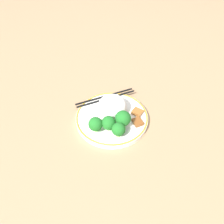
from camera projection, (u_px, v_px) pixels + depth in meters
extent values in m
plane|color=#9E7A56|center=(112.00, 120.00, 0.72)|extent=(3.00, 3.00, 0.00)
cylinder|color=white|center=(112.00, 118.00, 0.71)|extent=(0.23, 0.23, 0.02)
torus|color=#B28C26|center=(112.00, 116.00, 0.70)|extent=(0.23, 0.23, 0.00)
ellipsoid|color=white|center=(112.00, 105.00, 0.70)|extent=(0.09, 0.09, 0.06)
cylinder|color=#7FB756|center=(96.00, 129.00, 0.66)|extent=(0.01, 0.01, 0.01)
sphere|color=#1E6B23|center=(96.00, 124.00, 0.64)|extent=(0.04, 0.04, 0.04)
cylinder|color=#7FB756|center=(109.00, 128.00, 0.66)|extent=(0.01, 0.01, 0.01)
sphere|color=#1E6B23|center=(108.00, 123.00, 0.65)|extent=(0.04, 0.04, 0.04)
cylinder|color=#7FB756|center=(118.00, 134.00, 0.64)|extent=(0.01, 0.01, 0.01)
sphere|color=#1E6B23|center=(118.00, 129.00, 0.63)|extent=(0.04, 0.04, 0.04)
cylinder|color=#7FB756|center=(123.00, 124.00, 0.67)|extent=(0.01, 0.01, 0.02)
sphere|color=#1E6B23|center=(123.00, 118.00, 0.65)|extent=(0.05, 0.05, 0.05)
cube|color=#995B28|center=(120.00, 110.00, 0.72)|extent=(0.03, 0.04, 0.01)
cube|color=#995B28|center=(137.00, 112.00, 0.71)|extent=(0.04, 0.04, 0.01)
cube|color=brown|center=(138.00, 122.00, 0.68)|extent=(0.03, 0.03, 0.01)
cube|color=#995B28|center=(113.00, 103.00, 0.74)|extent=(0.03, 0.03, 0.01)
cylinder|color=black|center=(105.00, 96.00, 0.77)|extent=(0.21, 0.01, 0.01)
cylinder|color=black|center=(106.00, 99.00, 0.76)|extent=(0.21, 0.01, 0.01)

